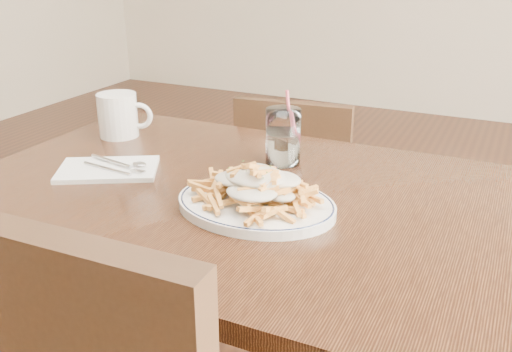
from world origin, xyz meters
The scene contains 8 objects.
table centered at (0.00, 0.00, 0.67)m, with size 1.20×0.80×0.75m.
chair_far centered at (-0.12, 0.66, 0.45)m, with size 0.40×0.40×0.79m.
fries_plate centered at (0.07, -0.07, 0.76)m, with size 0.37×0.34×0.02m.
loaded_fries centered at (0.07, -0.07, 0.81)m, with size 0.24×0.20×0.07m.
napkin centered at (-0.32, -0.03, 0.76)m, with size 0.22×0.14×0.01m, color silver.
cutlery centered at (-0.32, -0.03, 0.76)m, with size 0.18×0.07×0.01m.
water_glass centered at (0.02, 0.19, 0.81)m, with size 0.08×0.08×0.18m.
coffee_mug centered at (-0.45, 0.19, 0.81)m, with size 0.14×0.10×0.11m.
Camera 1 is at (0.50, -0.96, 1.22)m, focal length 40.00 mm.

